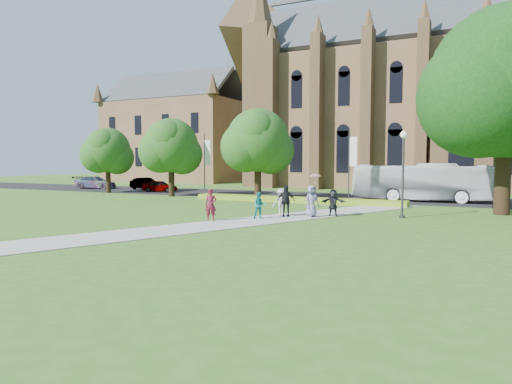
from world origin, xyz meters
The scene contains 24 objects.
ground centered at (0.00, 0.00, 0.00)m, with size 160.00×160.00×0.00m, color #34641E.
road centered at (0.00, 20.00, 0.01)m, with size 160.00×10.00×0.02m, color black.
footpath centered at (0.00, 1.00, 0.02)m, with size 3.20×30.00×0.04m, color #B2B2A8.
flower_hedge centered at (-2.00, 13.20, 0.23)m, with size 18.00×1.40×0.45m, color #AAB123.
cathedral centered at (10.00, 39.73, 12.98)m, with size 52.60×18.25×28.00m.
building_west centered at (-34.00, 42.00, 9.21)m, with size 22.00×14.00×18.30m.
streetlamp centered at (7.50, 6.50, 3.30)m, with size 0.44×0.44×5.24m.
large_tree centered at (13.00, 11.00, 8.37)m, with size 9.60×9.60×13.20m.
street_tree_0 centered at (-15.00, 14.00, 4.87)m, with size 5.20×5.20×7.50m.
street_tree_1 centered at (-6.00, 14.50, 5.22)m, with size 5.60×5.60×8.05m.
street_tree_2 centered at (-24.00, 15.00, 4.53)m, with size 4.80×4.80×6.95m.
banner_pole_0 centered at (2.11, 15.20, 3.39)m, with size 0.70×0.10×6.00m.
banner_pole_1 centered at (-11.89, 15.20, 3.39)m, with size 0.70×0.10×6.00m.
tour_coach centered at (7.40, 18.83, 1.63)m, with size 2.70×11.53×3.21m, color white.
car_0 centered at (-19.58, 18.13, 0.66)m, with size 1.52×3.79×1.29m, color gray.
car_1 centered at (-23.59, 20.62, 0.72)m, with size 1.49×4.28×1.41m, color gray.
car_2 centered at (-30.63, 19.71, 0.77)m, with size 2.11×5.19×1.51m, color gray.
pedestrian_0 centered at (-2.11, 0.13, 0.95)m, with size 0.66×0.44×1.82m, color maroon.
pedestrian_1 centered at (-0.02, 2.19, 0.83)m, with size 0.77×0.60×1.58m, color #197E7B.
pedestrian_2 centered at (0.60, 4.07, 0.89)m, with size 1.09×0.63×1.69m, color silver.
pedestrian_3 centered at (0.95, 3.94, 1.00)m, with size 1.12×0.47×1.92m, color black.
pedestrian_4 centered at (2.48, 4.38, 1.00)m, with size 0.94×0.61×1.93m, color slate.
pedestrian_5 centered at (3.54, 5.37, 0.87)m, with size 1.54×0.49×1.66m, color #212328.
parasol centered at (2.66, 4.48, 2.28)m, with size 0.70×0.70×0.62m, color tan.
Camera 1 is at (11.44, -22.02, 3.49)m, focal length 32.00 mm.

